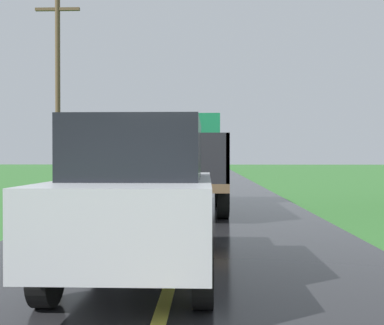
{
  "coord_description": "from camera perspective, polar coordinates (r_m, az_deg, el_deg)",
  "views": [
    {
      "loc": [
        0.43,
        -0.81,
        1.55
      ],
      "look_at": [
        -0.03,
        12.78,
        1.4
      ],
      "focal_mm": 43.0,
      "sensor_mm": 36.0,
      "label": 1
    }
  ],
  "objects": [
    {
      "name": "banana_truck_near",
      "position": [
        13.52,
        -0.85,
        0.24
      ],
      "size": [
        2.38,
        5.82,
        2.8
      ],
      "color": "#2D2D30",
      "rests_on": "road_surface"
    },
    {
      "name": "following_car",
      "position": [
        5.74,
        -6.22,
        -4.15
      ],
      "size": [
        1.74,
        4.1,
        1.92
      ],
      "color": "#B7BABF",
      "rests_on": "road_surface"
    },
    {
      "name": "utility_pole_roadside",
      "position": [
        19.47,
        -16.31,
        8.49
      ],
      "size": [
        1.79,
        0.2,
        7.91
      ],
      "color": "brown",
      "rests_on": "ground"
    }
  ]
}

